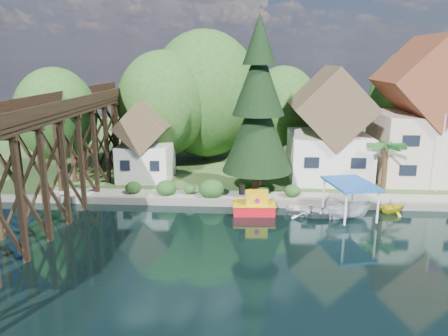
{
  "coord_description": "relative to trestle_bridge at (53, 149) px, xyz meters",
  "views": [
    {
      "loc": [
        -0.58,
        -27.05,
        12.21
      ],
      "look_at": [
        -2.71,
        6.0,
        3.85
      ],
      "focal_mm": 35.0,
      "sensor_mm": 36.0,
      "label": 1
    }
  ],
  "objects": [
    {
      "name": "ground",
      "position": [
        16.0,
        -5.17,
        -5.35
      ],
      "size": [
        140.0,
        140.0,
        0.0
      ],
      "primitive_type": "plane",
      "color": "black",
      "rests_on": "ground"
    },
    {
      "name": "bank",
      "position": [
        16.0,
        28.83,
        -5.1
      ],
      "size": [
        140.0,
        52.0,
        0.5
      ],
      "primitive_type": "cube",
      "color": "#28451B",
      "rests_on": "ground"
    },
    {
      "name": "seawall",
      "position": [
        20.0,
        2.83,
        -5.04
      ],
      "size": [
        60.0,
        0.4,
        0.62
      ],
      "primitive_type": "cube",
      "color": "slate",
      "rests_on": "ground"
    },
    {
      "name": "promenade",
      "position": [
        22.0,
        4.13,
        -4.82
      ],
      "size": [
        50.0,
        2.6,
        0.06
      ],
      "primitive_type": "cube",
      "color": "gray",
      "rests_on": "bank"
    },
    {
      "name": "trestle_bridge",
      "position": [
        0.0,
        0.0,
        0.0
      ],
      "size": [
        4.12,
        44.18,
        9.3
      ],
      "color": "black",
      "rests_on": "ground"
    },
    {
      "name": "house_left",
      "position": [
        23.0,
        10.83,
        -0.21
      ],
      "size": [
        7.64,
        8.64,
        11.02
      ],
      "color": "white",
      "rests_on": "bank"
    },
    {
      "name": "house_center",
      "position": [
        32.0,
        11.33,
        1.07
      ],
      "size": [
        8.65,
        9.18,
        13.89
      ],
      "color": "beige",
      "rests_on": "bank"
    },
    {
      "name": "shed",
      "position": [
        5.0,
        9.33,
        -1.52
      ],
      "size": [
        5.09,
        5.4,
        7.85
      ],
      "color": "white",
      "rests_on": "bank"
    },
    {
      "name": "bg_trees",
      "position": [
        17.0,
        16.08,
        1.94
      ],
      "size": [
        49.9,
        13.3,
        10.57
      ],
      "color": "#382314",
      "rests_on": "bank"
    },
    {
      "name": "shrubs",
      "position": [
        11.4,
        4.09,
        -4.12
      ],
      "size": [
        15.76,
        2.47,
        1.7
      ],
      "color": "#1A4318",
      "rests_on": "bank"
    },
    {
      "name": "conifer",
      "position": [
        15.94,
        5.89,
        2.57
      ],
      "size": [
        6.26,
        6.26,
        15.41
      ],
      "color": "#382314",
      "rests_on": "bank"
    },
    {
      "name": "palm_tree",
      "position": [
        27.23,
        6.13,
        -0.73
      ],
      "size": [
        4.01,
        4.01,
        4.72
      ],
      "color": "#382314",
      "rests_on": "bank"
    },
    {
      "name": "flagpole",
      "position": [
        32.35,
        6.7,
        -0.57
      ],
      "size": [
        1.04,
        0.43,
        6.98
      ],
      "color": "white",
      "rests_on": "bank"
    },
    {
      "name": "tugboat",
      "position": [
        15.73,
        1.14,
        -4.61
      ],
      "size": [
        3.5,
        2.05,
        2.47
      ],
      "color": "red",
      "rests_on": "ground"
    },
    {
      "name": "boat_white_a",
      "position": [
        20.35,
        1.06,
        -4.91
      ],
      "size": [
        4.84,
        3.95,
        0.88
      ],
      "primitive_type": "imported",
      "rotation": [
        0.0,
        0.0,
        1.33
      ],
      "color": "silver",
      "rests_on": "ground"
    },
    {
      "name": "boat_canopy",
      "position": [
        23.09,
        0.55,
        -4.1
      ],
      "size": [
        4.12,
        5.15,
        2.92
      ],
      "color": "white",
      "rests_on": "ground"
    },
    {
      "name": "boat_yellow",
      "position": [
        26.81,
        2.03,
        -4.7
      ],
      "size": [
        3.02,
        2.8,
        1.3
      ],
      "primitive_type": "imported",
      "rotation": [
        0.0,
        0.0,
        1.89
      ],
      "color": "yellow",
      "rests_on": "ground"
    }
  ]
}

